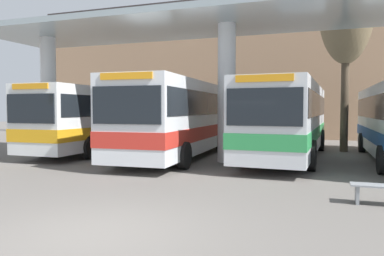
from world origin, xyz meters
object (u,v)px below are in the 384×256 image
Objects in this scene: transit_bus_right_bay at (289,117)px; transit_bus_left_bay at (109,116)px; transit_bus_center_bay at (179,116)px; poplar_tree_behind_left at (347,6)px.

transit_bus_left_bay is at bearing 3.55° from transit_bus_right_bay.
transit_bus_center_bay is at bearing 161.71° from transit_bus_left_bay.
transit_bus_right_bay is 1.16× the size of poplar_tree_behind_left.
poplar_tree_behind_left is (11.75, 3.42, 5.59)m from transit_bus_left_bay.
transit_bus_left_bay is 1.08× the size of poplar_tree_behind_left.
transit_bus_center_bay is (4.59, -1.51, 0.08)m from transit_bus_left_bay.
transit_bus_right_bay is at bearing -178.89° from transit_bus_left_bay.
transit_bus_right_bay is (4.68, 1.70, -0.04)m from transit_bus_center_bay.
poplar_tree_behind_left reaches higher than transit_bus_center_bay.
poplar_tree_behind_left reaches higher than transit_bus_right_bay.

